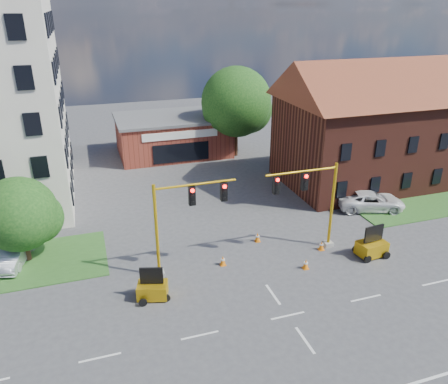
% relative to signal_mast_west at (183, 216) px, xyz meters
% --- Properties ---
extents(ground, '(120.00, 120.00, 0.00)m').
position_rel_signal_mast_west_xyz_m(ground, '(4.36, -6.00, -3.92)').
color(ground, '#414144').
rests_on(ground, ground).
extents(grass_verge_ne, '(14.00, 4.00, 0.08)m').
position_rel_signal_mast_west_xyz_m(grass_verge_ne, '(22.36, 3.00, -3.88)').
color(grass_verge_ne, '#2B5720').
rests_on(grass_verge_ne, ground).
extents(lane_markings, '(60.00, 36.00, 0.01)m').
position_rel_signal_mast_west_xyz_m(lane_markings, '(4.36, -9.00, -3.91)').
color(lane_markings, silver).
rests_on(lane_markings, ground).
extents(brick_shop, '(12.40, 8.40, 4.30)m').
position_rel_signal_mast_west_xyz_m(brick_shop, '(4.36, 23.99, -1.76)').
color(brick_shop, maroon).
rests_on(brick_shop, ground).
extents(townhouse_row, '(21.00, 11.00, 11.50)m').
position_rel_signal_mast_west_xyz_m(townhouse_row, '(22.36, 10.00, 2.01)').
color(townhouse_row, '#532219').
rests_on(townhouse_row, ground).
extents(tree_large, '(7.94, 7.56, 9.82)m').
position_rel_signal_mast_west_xyz_m(tree_large, '(11.24, 21.08, 1.86)').
color(tree_large, '#321D12').
rests_on(tree_large, ground).
extents(tree_nw_front, '(5.07, 4.82, 5.84)m').
position_rel_signal_mast_west_xyz_m(tree_nw_front, '(-9.40, 4.58, -0.64)').
color(tree_nw_front, '#321D12').
rests_on(tree_nw_front, ground).
extents(signal_mast_west, '(5.30, 0.60, 6.20)m').
position_rel_signal_mast_west_xyz_m(signal_mast_west, '(0.00, 0.00, 0.00)').
color(signal_mast_west, gray).
rests_on(signal_mast_west, ground).
extents(signal_mast_east, '(5.30, 0.60, 6.20)m').
position_rel_signal_mast_west_xyz_m(signal_mast_east, '(8.71, 0.00, 0.00)').
color(signal_mast_east, gray).
rests_on(signal_mast_east, ground).
extents(trailer_west, '(1.96, 1.58, 1.95)m').
position_rel_signal_mast_west_xyz_m(trailer_west, '(-2.41, -2.10, -3.31)').
color(trailer_west, gold).
rests_on(trailer_west, ground).
extents(trailer_east, '(2.03, 1.47, 2.17)m').
position_rel_signal_mast_west_xyz_m(trailer_east, '(12.44, -2.07, -3.24)').
color(trailer_east, gold).
rests_on(trailer_east, ground).
extents(cone_a, '(0.40, 0.40, 0.70)m').
position_rel_signal_mast_west_xyz_m(cone_a, '(2.52, -0.07, -3.58)').
color(cone_a, orange).
rests_on(cone_a, ground).
extents(cone_b, '(0.40, 0.40, 0.70)m').
position_rel_signal_mast_west_xyz_m(cone_b, '(5.85, 2.11, -3.58)').
color(cone_b, orange).
rests_on(cone_b, ground).
extents(cone_c, '(0.40, 0.40, 0.70)m').
position_rel_signal_mast_west_xyz_m(cone_c, '(7.47, -2.12, -3.58)').
color(cone_c, orange).
rests_on(cone_c, ground).
extents(cone_d, '(0.40, 0.40, 0.70)m').
position_rel_signal_mast_west_xyz_m(cone_d, '(9.62, -0.35, -3.58)').
color(cone_d, orange).
rests_on(cone_d, ground).
extents(pickup_white, '(5.98, 4.12, 1.52)m').
position_rel_signal_mast_west_xyz_m(pickup_white, '(16.77, 4.18, -3.16)').
color(pickup_white, white).
rests_on(pickup_white, ground).
extents(sedan_silver_front, '(2.62, 4.80, 1.50)m').
position_rel_signal_mast_west_xyz_m(sedan_silver_front, '(-10.42, 4.58, -3.17)').
color(sedan_silver_front, '#B7B9BF').
rests_on(sedan_silver_front, ground).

